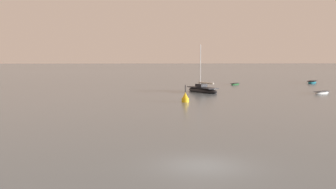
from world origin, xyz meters
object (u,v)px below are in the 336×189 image
rowboat_moored_2 (312,82)px  channel_buoy (185,98)px  sailboat_moored_0 (202,90)px  rowboat_moored_3 (235,84)px  rowboat_moored_0 (322,93)px

rowboat_moored_2 → channel_buoy: channel_buoy is taller
sailboat_moored_0 → channel_buoy: size_ratio=3.44×
rowboat_moored_3 → rowboat_moored_0: bearing=60.1°
rowboat_moored_0 → rowboat_moored_3: (-8.15, 21.29, -0.02)m
rowboat_moored_3 → sailboat_moored_0: bearing=10.0°
rowboat_moored_0 → rowboat_moored_2: rowboat_moored_2 is taller
channel_buoy → rowboat_moored_2: bearing=47.8°
sailboat_moored_0 → rowboat_moored_2: bearing=-78.6°
rowboat_moored_0 → rowboat_moored_3: bearing=-105.0°
rowboat_moored_3 → channel_buoy: size_ratio=1.31×
rowboat_moored_0 → sailboat_moored_0: 18.19m
rowboat_moored_3 → channel_buoy: channel_buoy is taller
rowboat_moored_2 → rowboat_moored_3: 18.30m
rowboat_moored_3 → sailboat_moored_0: sailboat_moored_0 is taller
sailboat_moored_0 → rowboat_moored_3: bearing=-55.2°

